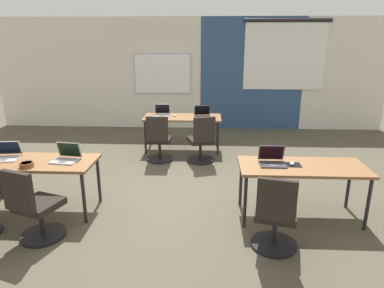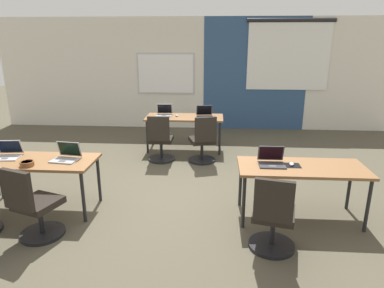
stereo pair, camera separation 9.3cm
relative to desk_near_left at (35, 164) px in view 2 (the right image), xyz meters
The scene contains 18 objects.
ground_plane 1.96m from the desk_near_left, 18.92° to the left, with size 24.00×24.00×0.00m.
back_wall_assembly 5.18m from the desk_near_left, 69.40° to the left, with size 10.00×0.27×2.80m.
desk_near_left is the anchor object (origin of this frame).
desk_near_right 3.50m from the desk_near_left, ahead, with size 1.60×0.70×0.72m.
desk_far_center 3.30m from the desk_near_left, 57.99° to the left, with size 1.60×0.70×0.72m.
laptop_near_right_inner 3.12m from the desk_near_left, ahead, with size 0.33×0.30×0.23m.
mousepad_near_right_inner 3.37m from the desk_near_left, ahead, with size 0.22×0.19×0.00m.
mouse_near_right_inner 3.37m from the desk_near_left, ahead, with size 0.07×0.11×0.03m.
chair_near_right_inner 3.15m from the desk_near_left, 14.28° to the right, with size 0.53×0.58×0.92m.
laptop_near_left_end 0.44m from the desk_near_left, 169.96° to the left, with size 0.37×0.36×0.22m.
laptop_near_left_inner 0.44m from the desk_near_left, ahead, with size 0.37×0.33×0.23m.
chair_near_left_inner 0.83m from the desk_near_left, 65.92° to the right, with size 0.56×0.61×0.92m.
laptop_far_right 3.55m from the desk_near_left, 52.21° to the left, with size 0.37×0.34×0.23m.
chair_far_right 2.99m from the desk_near_left, 43.22° to the left, with size 0.55×0.60×0.92m.
laptop_far_left 3.18m from the desk_near_left, 65.60° to the left, with size 0.34×0.31×0.23m.
mouse_far_left 3.24m from the desk_near_left, 60.60° to the left, with size 0.08×0.11×0.03m.
chair_far_left 2.47m from the desk_near_left, 56.44° to the left, with size 0.52×0.54×0.92m.
snack_bowl 0.24m from the desk_near_left, 85.11° to the right, with size 0.18×0.18×0.06m.
Camera 2 is at (0.64, -4.73, 2.26)m, focal length 31.97 mm.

